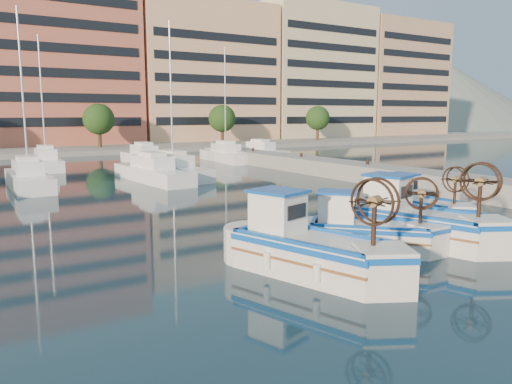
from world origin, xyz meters
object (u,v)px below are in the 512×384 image
object	(u,v)px
fishing_boat_b	(365,230)
fishing_boat_c	(416,220)
fishing_boat_d	(418,205)
fishing_boat_a	(308,246)

from	to	relation	value
fishing_boat_b	fishing_boat_c	xyz separation A→B (m)	(2.41, -0.22, 0.14)
fishing_boat_c	fishing_boat_b	bearing A→B (deg)	157.94
fishing_boat_c	fishing_boat_d	world-z (taller)	fishing_boat_c
fishing_boat_b	fishing_boat_c	world-z (taller)	fishing_boat_c
fishing_boat_b	fishing_boat_c	distance (m)	2.43
fishing_boat_a	fishing_boat_c	world-z (taller)	fishing_boat_c
fishing_boat_b	fishing_boat_d	size ratio (longest dim) A/B	0.96
fishing_boat_b	fishing_boat_c	bearing A→B (deg)	-50.30
fishing_boat_b	fishing_boat_d	distance (m)	6.12
fishing_boat_a	fishing_boat_c	size ratio (longest dim) A/B	0.98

